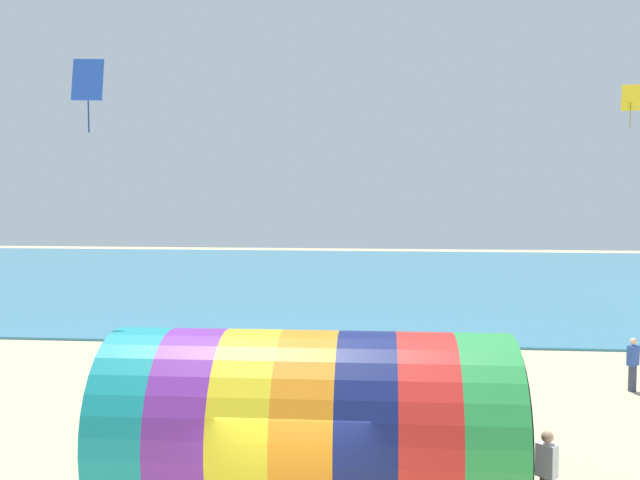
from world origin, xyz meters
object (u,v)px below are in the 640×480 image
at_px(giant_inflatable_tube, 312,429).
at_px(bystander_near_water, 633,364).
at_px(kite_handler, 546,475).
at_px(kite_blue_diamond, 88,81).
at_px(kite_yellow_diamond, 631,98).

xyz_separation_m(giant_inflatable_tube, bystander_near_water, (8.81, 9.31, -0.95)).
height_order(kite_handler, bystander_near_water, kite_handler).
xyz_separation_m(giant_inflatable_tube, kite_blue_diamond, (-4.63, 1.33, 6.51)).
height_order(giant_inflatable_tube, kite_handler, giant_inflatable_tube).
height_order(kite_handler, kite_yellow_diamond, kite_yellow_diamond).
relative_size(kite_handler, kite_yellow_diamond, 1.02).
bearing_deg(kite_blue_diamond, kite_yellow_diamond, 43.69).
bearing_deg(bystander_near_water, kite_blue_diamond, -149.32).
distance_m(giant_inflatable_tube, kite_handler, 4.45).
distance_m(giant_inflatable_tube, kite_blue_diamond, 8.10).
xyz_separation_m(giant_inflatable_tube, kite_yellow_diamond, (10.69, 15.97, 7.78)).
bearing_deg(giant_inflatable_tube, bystander_near_water, 46.56).
distance_m(kite_yellow_diamond, bystander_near_water, 11.14).
bearing_deg(kite_yellow_diamond, kite_blue_diamond, -136.31).
bearing_deg(kite_blue_diamond, bystander_near_water, 30.68).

